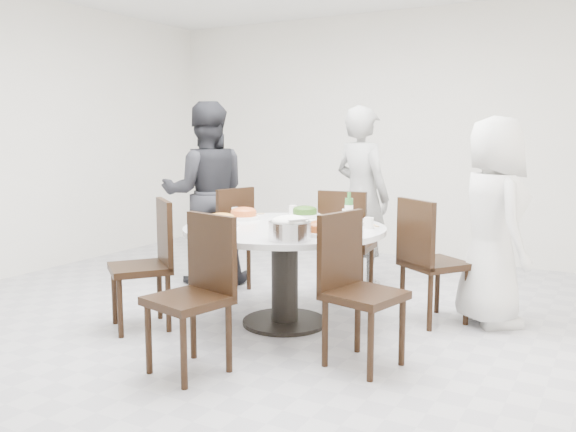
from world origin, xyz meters
The scene contains 22 objects.
floor centered at (0.00, 0.00, 0.00)m, with size 6.00×6.00×0.01m, color #B7B6BB.
wall_back centered at (0.00, 3.00, 1.40)m, with size 6.00×0.01×2.80m, color white.
dining_table centered at (0.12, 0.10, 0.38)m, with size 1.50×1.50×0.75m, color silver.
chair_ne centered at (1.09, 0.71, 0.47)m, with size 0.42×0.42×0.95m, color black.
chair_n centered at (0.22, 1.05, 0.47)m, with size 0.42×0.42×0.95m, color black.
chair_nw centered at (-0.87, 0.69, 0.47)m, with size 0.42×0.42×0.95m, color black.
chair_sw centered at (-0.76, -0.51, 0.47)m, with size 0.42×0.42×0.95m, color black.
chair_s centered at (0.09, -1.00, 0.47)m, with size 0.42×0.42×0.95m, color black.
chair_se centered at (0.96, -0.38, 0.47)m, with size 0.42×0.42×0.95m, color black.
diner_right centered at (1.47, 0.88, 0.78)m, with size 0.76×0.50×1.56m, color silver.
diner_middle centered at (0.15, 1.51, 0.84)m, with size 0.61×0.40×1.68m, color black.
diner_left centered at (-1.17, 0.86, 0.86)m, with size 0.84×0.65×1.72m, color black.
dish_greens centered at (0.03, 0.59, 0.78)m, with size 0.25×0.25×0.07m, color white.
dish_pale centered at (0.49, 0.41, 0.79)m, with size 0.27×0.27×0.07m, color white.
dish_orange centered at (-0.35, 0.26, 0.79)m, with size 0.26×0.26×0.07m, color white.
dish_redbrown centered at (0.54, -0.10, 0.79)m, with size 0.30×0.30×0.08m, color white.
dish_tofu centered at (-0.30, -0.12, 0.78)m, with size 0.27×0.27×0.07m, color white.
rice_bowl centered at (0.44, -0.38, 0.81)m, with size 0.28×0.28×0.12m, color silver.
soup_bowl centered at (-0.20, -0.36, 0.79)m, with size 0.24×0.24×0.07m, color white.
beverage_bottle centered at (0.41, 0.62, 0.86)m, with size 0.06×0.06×0.22m, color #2B6C2F.
tea_cups centered at (0.10, 0.74, 0.79)m, with size 0.07×0.07×0.08m, color white.
chopsticks centered at (0.14, 0.78, 0.76)m, with size 0.24×0.04×0.01m, color tan, non-canonical shape.
Camera 1 is at (2.34, -3.78, 1.45)m, focal length 38.00 mm.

